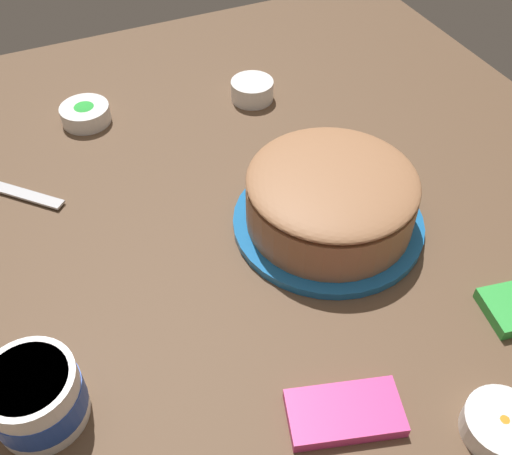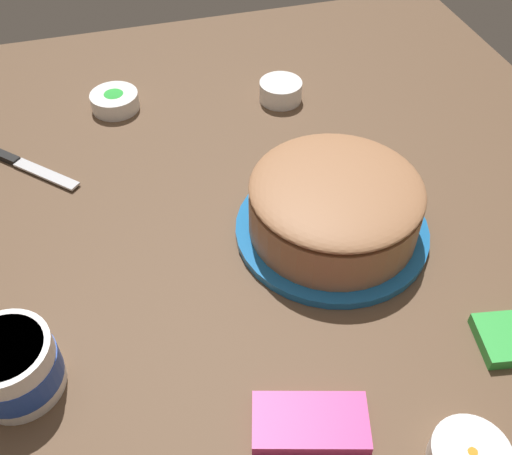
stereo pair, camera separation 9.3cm
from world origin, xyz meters
name	(u,v)px [view 2 (the right image)]	position (x,y,z in m)	size (l,w,h in m)	color
ground_plane	(215,248)	(0.00, 0.00, 0.00)	(1.54, 1.54, 0.00)	brown
frosted_cake	(334,208)	(-0.19, 0.02, 0.05)	(0.31, 0.31, 0.12)	#1E6BB2
frosting_tub	(13,366)	(0.30, 0.17, 0.05)	(0.12, 0.12, 0.09)	white
spreading_knife	(18,162)	(0.30, -0.30, 0.01)	(0.18, 0.18, 0.01)	silver
sprinkle_bowl_blue	(281,91)	(-0.23, -0.37, 0.02)	(0.09, 0.09, 0.04)	white
sprinkle_bowl_green	(115,100)	(0.11, -0.43, 0.02)	(0.10, 0.10, 0.04)	white
candy_box_lower	(310,422)	(-0.05, 0.32, 0.01)	(0.14, 0.08, 0.02)	#E53D8E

